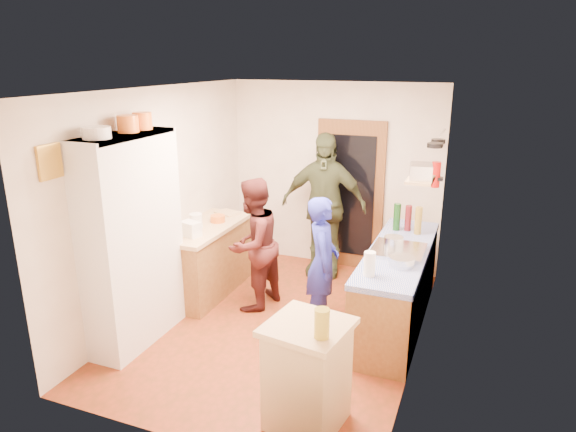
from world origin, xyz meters
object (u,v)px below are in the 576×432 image
Objects in this scene: hutch_body at (133,241)px; person_left at (257,244)px; island_base at (307,377)px; right_counter_base at (397,289)px; person_hob at (325,263)px; person_back at (324,205)px.

person_left is (0.86, 1.14, -0.31)m from hutch_body.
right_counter_base is at bearing 78.92° from island_base.
person_back reaches higher than person_hob.
island_base is 1.70m from person_hob.
island_base is at bearing 47.11° from person_left.
person_back reaches higher than right_counter_base.
right_counter_base is at bearing 27.47° from hutch_body.
hutch_body reaches higher than person_left.
right_counter_base is at bearing -48.07° from person_back.
right_counter_base is 1.97m from island_base.
person_hob is (1.75, 0.99, -0.36)m from hutch_body.
right_counter_base is 1.38× the size of person_left.
right_counter_base is (2.50, 1.30, -0.68)m from hutch_body.
person_left is 1.32m from person_back.
right_counter_base is 1.11× the size of person_back.
hutch_body is 2.05m from person_hob.
island_base is at bearing 174.03° from person_hob.
person_back reaches higher than island_base.
person_left is at bearing 52.90° from hutch_body.
person_hob is (-0.75, -0.31, 0.32)m from right_counter_base.
island_base is (-0.38, -1.93, 0.01)m from right_counter_base.
person_hob is at bearing -157.61° from right_counter_base.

